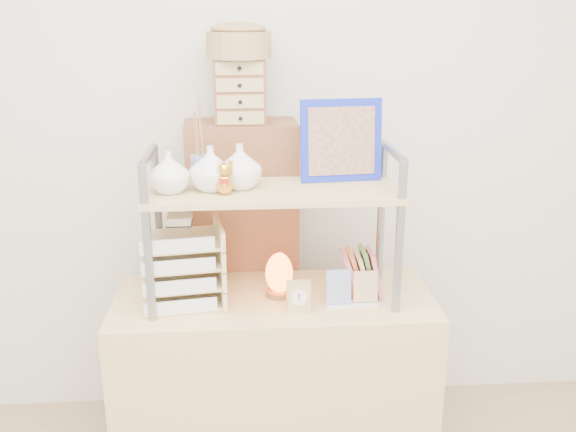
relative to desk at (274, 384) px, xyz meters
name	(u,v)px	position (x,y,z in m)	size (l,w,h in m)	color
room_shell	(290,53)	(0.00, -0.81, 1.32)	(3.42, 3.41, 2.61)	silver
desk	(274,384)	(0.00, 0.00, 0.00)	(1.20, 0.50, 0.75)	tan
cabinet	(244,277)	(-0.11, 0.37, 0.30)	(0.45, 0.24, 1.35)	brown
hutch	(257,186)	(-0.06, 0.01, 0.81)	(0.90, 0.34, 0.72)	gray
letter_tray	(182,268)	(-0.33, -0.02, 0.51)	(0.31, 0.30, 0.34)	#D2B57E
salt_lamp	(279,274)	(0.02, 0.01, 0.46)	(0.11, 0.11, 0.17)	brown
desk_clock	(299,297)	(0.08, -0.13, 0.43)	(0.08, 0.04, 0.12)	tan
postcard_stand	(351,295)	(0.28, -0.09, 0.41)	(0.19, 0.06, 0.14)	white
drawer_chest	(240,91)	(-0.11, 0.35, 1.10)	(0.20, 0.16, 0.25)	brown
woven_basket	(239,45)	(-0.11, 0.35, 1.28)	(0.25, 0.25, 0.10)	olive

